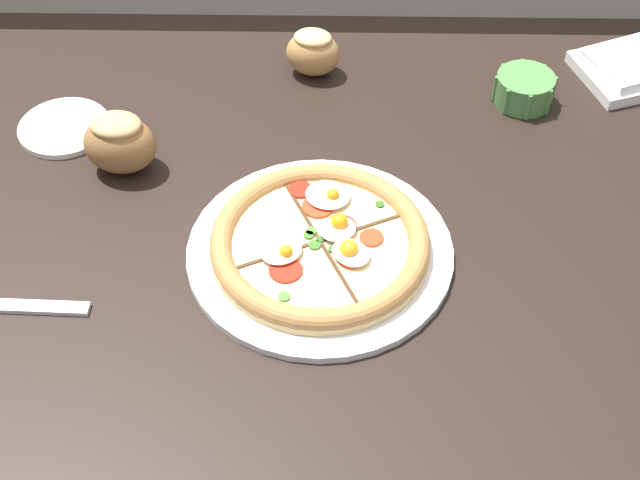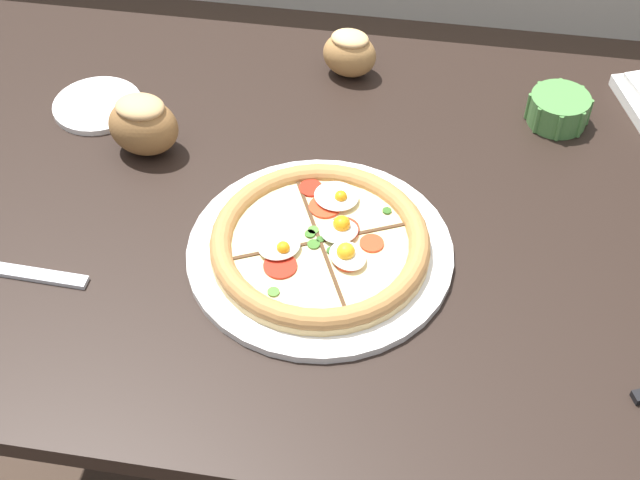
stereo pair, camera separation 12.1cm
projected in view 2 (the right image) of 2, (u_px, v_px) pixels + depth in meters
name	position (u px, v px, depth m)	size (l,w,h in m)	color
ground_plane	(306.00, 464.00, 1.85)	(12.00, 12.00, 0.00)	#3D2D23
dining_table	(301.00, 250.00, 1.37)	(1.36, 0.89, 0.76)	black
pizza	(320.00, 245.00, 1.21)	(0.37, 0.37, 0.05)	white
ramekin_bowl	(559.00, 108.00, 1.41)	(0.10, 0.10, 0.05)	#4C8442
bread_piece_near	(350.00, 53.00, 1.48)	(0.10, 0.08, 0.08)	#B27F47
bread_piece_mid	(143.00, 124.00, 1.34)	(0.11, 0.09, 0.10)	olive
knife_spare	(4.00, 270.00, 1.20)	(0.23, 0.03, 0.01)	silver
side_saucer	(97.00, 105.00, 1.45)	(0.14, 0.14, 0.01)	white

